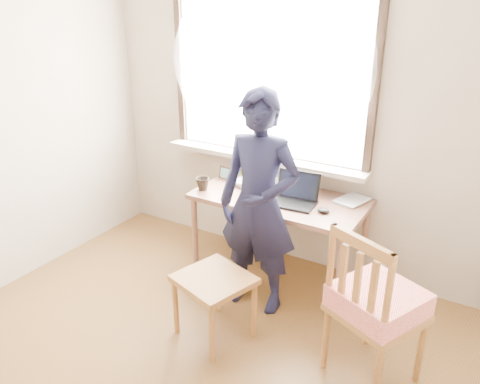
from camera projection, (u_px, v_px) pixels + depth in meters
The scene contains 13 objects.
room_shell at pixel (132, 121), 2.30m from camera, with size 3.52×4.02×2.61m.
desk at pixel (279, 206), 3.74m from camera, with size 1.36×0.68×0.73m.
laptop at pixel (295, 196), 3.60m from camera, with size 0.36×0.30×0.23m.
mug_white at pixel (279, 181), 3.91m from camera, with size 0.12×0.12×0.09m, color white.
mug_dark at pixel (203, 184), 3.83m from camera, with size 0.11×0.11×0.10m, color black.
mouse at pixel (324, 211), 3.43m from camera, with size 0.09×0.06×0.04m, color black.
desk_clutter at pixel (245, 178), 4.05m from camera, with size 0.77×0.51×0.05m.
book_a at pixel (248, 177), 4.09m from camera, with size 0.19×0.25×0.02m, color white.
book_b at pixel (342, 197), 3.69m from camera, with size 0.19×0.26×0.02m, color white.
picture_frame at pixel (226, 174), 4.04m from camera, with size 0.14×0.02×0.11m.
work_chair at pixel (214, 286), 3.15m from camera, with size 0.57×0.55×0.47m.
side_chair at pixel (376, 303), 2.74m from camera, with size 0.62×0.61×1.03m.
person at pixel (259, 205), 3.34m from camera, with size 0.61×0.40×1.66m, color black.
Camera 1 is at (1.59, -1.46, 2.20)m, focal length 35.00 mm.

